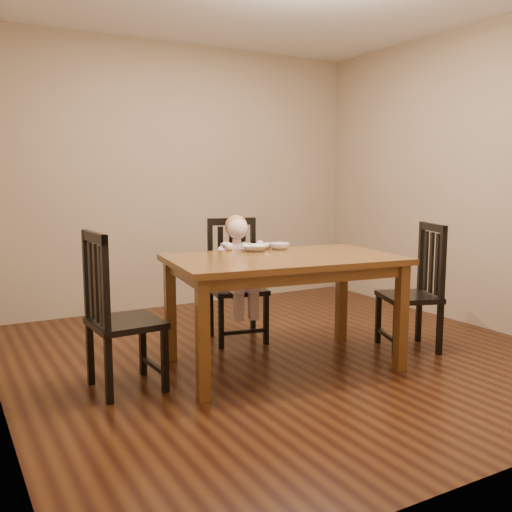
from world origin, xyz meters
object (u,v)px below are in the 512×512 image
dining_table (283,269)px  chair_left (118,315)px  bowl_peas (255,248)px  toddler (238,266)px  chair_child (236,282)px  chair_right (415,290)px  bowl_veg (279,246)px

dining_table → chair_left: bearing=174.6°
dining_table → bowl_peas: 0.37m
chair_left → bowl_peas: size_ratio=5.33×
toddler → bowl_peas: bearing=94.0°
chair_child → toddler: bearing=90.0°
chair_child → bowl_peas: size_ratio=5.26×
dining_table → chair_right: (1.13, -0.16, -0.23)m
chair_child → chair_left: size_ratio=0.99×
dining_table → chair_right: bearing=-8.3°
dining_table → chair_child: bearing=88.3°
dining_table → chair_child: chair_child is taller
dining_table → chair_child: 0.81m
dining_table → bowl_peas: bearing=96.6°
chair_left → bowl_peas: chair_left is taller
chair_right → bowl_veg: bearing=83.0°
chair_child → chair_right: size_ratio=1.02×
chair_left → chair_right: bearing=80.4°
chair_left → bowl_veg: (1.34, 0.23, 0.33)m
chair_left → toddler: chair_left is taller
chair_right → toddler: (-1.11, 0.89, 0.15)m
toddler → bowl_veg: toddler is taller
chair_left → toddler: (1.18, 0.62, 0.14)m
chair_child → chair_right: chair_child is taller
toddler → bowl_veg: bearing=124.1°
toddler → bowl_peas: 0.43m
bowl_peas → bowl_veg: 0.21m
chair_left → chair_right: chair_left is taller
chair_left → bowl_veg: chair_left is taller
chair_left → chair_right: (2.30, -0.27, -0.01)m
chair_right → chair_child: bearing=70.1°
chair_left → chair_right: 2.31m
chair_right → bowl_peas: chair_right is taller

